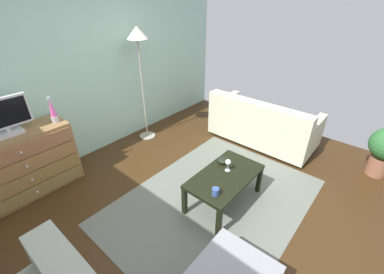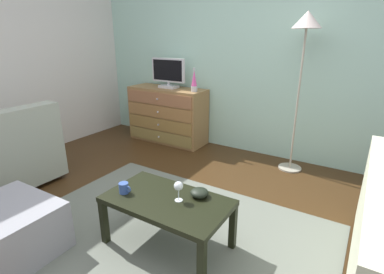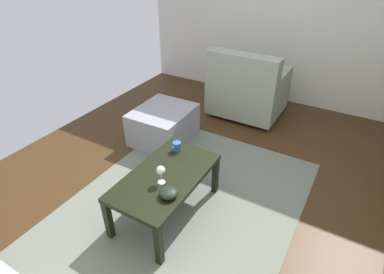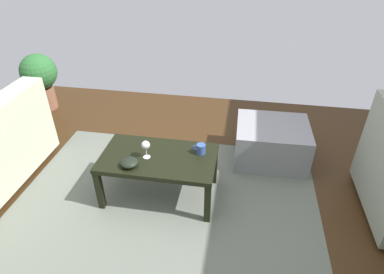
% 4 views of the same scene
% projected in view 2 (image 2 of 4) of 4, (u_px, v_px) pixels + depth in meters
% --- Properties ---
extents(ground_plane, '(5.59, 4.57, 0.05)m').
position_uv_depth(ground_plane, '(163.00, 219.00, 2.73)').
color(ground_plane, '#3C2612').
extents(wall_accent_rear, '(5.59, 0.12, 2.78)m').
position_uv_depth(wall_accent_rear, '(252.00, 52.00, 3.91)').
color(wall_accent_rear, '#A2CCBA').
rests_on(wall_accent_rear, ground_plane).
extents(area_rug, '(2.60, 1.90, 0.01)m').
position_uv_depth(area_rug, '(167.00, 235.00, 2.46)').
color(area_rug, slate).
rests_on(area_rug, ground_plane).
extents(dresser, '(1.23, 0.49, 0.84)m').
position_uv_depth(dresser, '(168.00, 115.00, 4.58)').
color(dresser, olive).
rests_on(dresser, ground_plane).
extents(tv, '(0.57, 0.18, 0.44)m').
position_uv_depth(tv, '(168.00, 73.00, 4.38)').
color(tv, silver).
rests_on(tv, dresser).
extents(lava_lamp, '(0.09, 0.09, 0.33)m').
position_uv_depth(lava_lamp, '(194.00, 81.00, 4.10)').
color(lava_lamp, '#B7B7BC').
rests_on(lava_lamp, dresser).
extents(coffee_table, '(0.96, 0.54, 0.42)m').
position_uv_depth(coffee_table, '(167.00, 205.00, 2.24)').
color(coffee_table, black).
rests_on(coffee_table, ground_plane).
extents(wine_glass, '(0.07, 0.07, 0.16)m').
position_uv_depth(wine_glass, '(179.00, 187.00, 2.16)').
color(wine_glass, silver).
rests_on(wine_glass, coffee_table).
extents(mug, '(0.11, 0.08, 0.09)m').
position_uv_depth(mug, '(124.00, 188.00, 2.30)').
color(mug, '#365298').
rests_on(mug, coffee_table).
extents(bowl_decorative, '(0.14, 0.14, 0.06)m').
position_uv_depth(bowl_decorative, '(199.00, 193.00, 2.25)').
color(bowl_decorative, black).
rests_on(bowl_decorative, coffee_table).
extents(armchair, '(0.80, 0.91, 0.90)m').
position_uv_depth(armchair, '(9.00, 156.00, 3.18)').
color(armchair, '#332319').
rests_on(armchair, ground_plane).
extents(ottoman, '(0.71, 0.61, 0.39)m').
position_uv_depth(ottoman, '(9.00, 230.00, 2.22)').
color(ottoman, gray).
rests_on(ottoman, ground_plane).
extents(standing_lamp, '(0.32, 0.32, 1.85)m').
position_uv_depth(standing_lamp, '(305.00, 36.00, 3.19)').
color(standing_lamp, '#A59E8C').
rests_on(standing_lamp, ground_plane).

